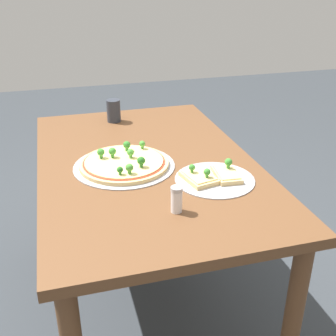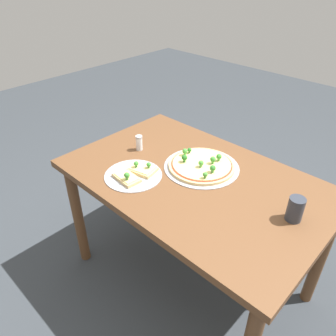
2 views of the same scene
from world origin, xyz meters
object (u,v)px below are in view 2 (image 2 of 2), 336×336
dining_table (193,193)px  pizza_tray_slice (134,174)px  condiment_shaker (139,143)px  drinking_cup (295,209)px  pizza_tray_whole (202,165)px

dining_table → pizza_tray_slice: bearing=-138.5°
dining_table → condiment_shaker: bearing=-178.9°
drinking_cup → pizza_tray_whole: bearing=175.2°
drinking_cup → condiment_shaker: drinking_cup is taller
pizza_tray_whole → pizza_tray_slice: (-0.19, -0.28, -0.00)m
pizza_tray_slice → condiment_shaker: 0.25m
dining_table → pizza_tray_slice: size_ratio=4.54×
pizza_tray_whole → condiment_shaker: size_ratio=4.50×
pizza_tray_slice → pizza_tray_whole: bearing=56.1°
condiment_shaker → drinking_cup: bearing=3.6°
drinking_cup → condiment_shaker: 0.87m
pizza_tray_whole → drinking_cup: drinking_cup is taller
pizza_tray_whole → dining_table: bearing=-73.1°
pizza_tray_slice → drinking_cup: (0.70, 0.24, 0.04)m
pizza_tray_whole → condiment_shaker: condiment_shaker is taller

